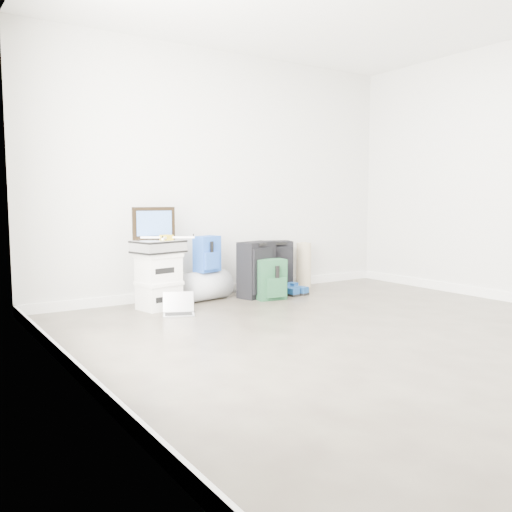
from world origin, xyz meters
TOP-DOWN VIEW (x-y plane):
  - ground at (0.00, 0.00)m, footprint 5.00×5.00m
  - room_envelope at (0.00, 0.02)m, footprint 4.52×5.02m
  - boxes_stack at (-0.99, 2.07)m, footprint 0.44×0.38m
  - briefcase at (-0.99, 2.07)m, footprint 0.51×0.43m
  - painting at (-0.99, 2.17)m, footprint 0.42×0.08m
  - drone at (-0.91, 2.05)m, footprint 0.47×0.47m
  - duffel_bag at (-0.38, 2.24)m, footprint 0.55×0.39m
  - blue_backpack at (-0.38, 2.21)m, footprint 0.31×0.26m
  - large_suitcase at (0.16, 2.08)m, footprint 0.44×0.34m
  - green_backpack at (0.22, 1.88)m, footprint 0.34×0.27m
  - carry_on at (0.57, 2.29)m, footprint 0.42×0.34m
  - shoes at (0.60, 1.99)m, footprint 0.28×0.29m
  - rolled_rug at (1.04, 2.35)m, footprint 0.18×0.18m
  - laptop at (-0.94, 1.73)m, footprint 0.35×0.31m

SIDE VIEW (x-z plane):
  - ground at x=0.00m, z-range 0.00..0.00m
  - shoes at x=0.60m, z-range 0.00..0.09m
  - laptop at x=-0.94m, z-range -0.05..0.15m
  - duffel_bag at x=-0.38m, z-range 0.00..0.31m
  - green_backpack at x=0.22m, z-range -0.01..0.43m
  - rolled_rug at x=1.04m, z-range 0.00..0.54m
  - boxes_stack at x=-0.99m, z-range 0.00..0.55m
  - carry_on at x=0.57m, z-range 0.00..0.59m
  - large_suitcase at x=0.16m, z-range 0.00..0.61m
  - blue_backpack at x=-0.38m, z-range 0.30..0.68m
  - briefcase at x=-0.99m, z-range 0.55..0.68m
  - drone at x=-0.91m, z-range 0.68..0.73m
  - painting at x=-0.99m, z-range 0.68..1.00m
  - room_envelope at x=0.00m, z-range 0.37..3.08m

